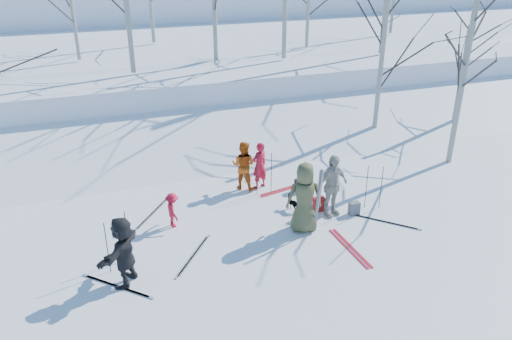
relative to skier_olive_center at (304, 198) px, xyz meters
name	(u,v)px	position (x,y,z in m)	size (l,w,h in m)	color
ground	(275,236)	(-0.85, -0.06, -0.98)	(120.00, 120.00, 0.00)	white
snow_ramp	(208,141)	(-0.85, 6.94, -0.83)	(70.00, 9.50, 1.40)	white
snow_plateau	(162,63)	(-0.85, 16.94, 0.02)	(70.00, 18.00, 2.20)	white
far_hill	(120,3)	(-0.85, 37.94, 1.02)	(90.00, 30.00, 6.00)	white
skier_olive_center	(304,198)	(0.00, 0.00, 0.00)	(0.96, 0.62, 1.96)	#4A4D2E
skier_red_north	(259,165)	(-0.25, 2.82, -0.22)	(0.56, 0.36, 1.52)	red
skier_redor_behind	(243,165)	(-0.74, 2.94, -0.20)	(0.76, 0.59, 1.57)	#C34D0F
skier_red_seated	(173,210)	(-3.28, 1.38, -0.48)	(0.64, 0.37, 1.00)	red
skier_cream_east	(332,186)	(1.07, 0.50, -0.06)	(1.08, 0.45, 1.84)	beige
skier_grey_west	(123,251)	(-4.78, -0.74, -0.13)	(1.58, 0.50, 1.70)	black
dog	(293,203)	(0.19, 1.11, -0.76)	(0.24, 0.53, 0.45)	black
upright_ski_left	(318,201)	(0.28, -0.23, -0.03)	(0.07, 0.02, 1.90)	silver
upright_ski_right	(319,201)	(0.30, -0.24, -0.03)	(0.07, 0.02, 1.90)	silver
ski_pair_a	(385,222)	(2.32, -0.40, -0.97)	(1.47, 1.50, 0.02)	silver
ski_pair_b	(350,248)	(0.76, -1.23, -0.97)	(0.25, 1.90, 0.02)	red
ski_pair_c	(193,256)	(-3.10, -0.22, -0.97)	(1.30, 1.64, 0.02)	silver
ski_pair_d	(117,286)	(-5.02, -0.83, -0.97)	(1.49, 1.48, 0.02)	silver
ski_pair_e	(286,189)	(0.50, 2.41, -0.97)	(1.90, 0.62, 0.02)	red
ski_pair_f	(153,213)	(-3.73, 2.26, -0.97)	(1.30, 1.64, 0.02)	silver
ski_pole_a	(271,173)	(-0.02, 2.37, -0.31)	(0.02, 0.02, 1.34)	black
ski_pole_b	(366,187)	(2.23, 0.54, -0.31)	(0.02, 0.02, 1.34)	black
ski_pole_c	(257,175)	(-0.48, 2.39, -0.31)	(0.02, 0.02, 1.34)	black
ski_pole_d	(381,187)	(2.62, 0.37, -0.31)	(0.02, 0.02, 1.34)	black
ski_pole_e	(107,248)	(-5.11, -0.19, -0.31)	(0.02, 0.02, 1.34)	black
ski_pole_f	(127,236)	(-4.61, 0.19, -0.31)	(0.02, 0.02, 1.34)	black
backpack_red	(319,204)	(0.87, 0.82, -0.77)	(0.32, 0.22, 0.42)	#AC1D1A
backpack_grey	(354,208)	(1.73, 0.29, -0.79)	(0.30, 0.20, 0.38)	#5B5D62
backpack_dark	(300,185)	(0.87, 2.13, -0.78)	(0.34, 0.24, 0.40)	black
birch_plateau_c	(72,6)	(-5.08, 13.66, 3.55)	(3.86, 3.86, 4.66)	silver
birch_plateau_d	(308,2)	(5.95, 12.85, 3.40)	(3.65, 3.65, 4.36)	silver
birch_edge_b	(463,82)	(6.80, 2.46, 1.91)	(4.65, 4.65, 5.79)	silver
birch_edge_c	(461,79)	(9.21, 5.20, 1.13)	(3.56, 3.56, 4.22)	silver
birch_edge_e	(381,69)	(5.58, 5.47, 1.76)	(4.44, 4.44, 5.48)	silver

